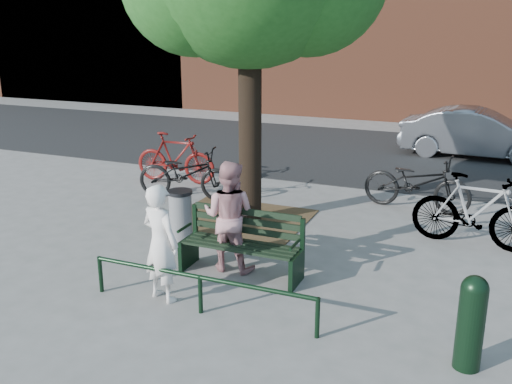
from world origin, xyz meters
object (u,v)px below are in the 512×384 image
at_px(park_bench, 243,242).
at_px(litter_bin, 181,215).
at_px(parked_car, 478,133).
at_px(person_right, 229,216).
at_px(bollard, 471,319).
at_px(person_left, 161,243).
at_px(bicycle_c, 417,183).

bearing_deg(park_bench, litter_bin, 151.09).
height_order(litter_bin, parked_car, parked_car).
relative_size(person_right, bollard, 1.55).
height_order(person_left, person_right, person_right).
distance_m(person_right, bollard, 3.61).
bearing_deg(park_bench, person_left, -119.40).
bearing_deg(bollard, bicycle_c, 103.44).
bearing_deg(person_right, parked_car, -110.96).
relative_size(person_right, bicycle_c, 0.79).
distance_m(person_right, bicycle_c, 4.41).
relative_size(bollard, parked_car, 0.26).
height_order(park_bench, person_left, person_left).
xyz_separation_m(park_bench, bicycle_c, (1.88, 3.93, 0.06)).
bearing_deg(bicycle_c, person_left, 160.59).
bearing_deg(person_right, park_bench, 161.05).
bearing_deg(person_left, bicycle_c, -100.80).
xyz_separation_m(person_right, bollard, (3.35, -1.31, -0.25)).
height_order(person_right, bollard, person_right).
bearing_deg(litter_bin, bollard, -24.12).
xyz_separation_m(person_right, litter_bin, (-1.24, 0.75, -0.38)).
xyz_separation_m(bollard, parked_car, (-0.37, 10.34, 0.09)).
xyz_separation_m(person_left, litter_bin, (-0.85, 1.95, -0.35)).
bearing_deg(bollard, person_left, 178.35).
xyz_separation_m(park_bench, person_right, (-0.24, 0.07, 0.33)).
xyz_separation_m(bollard, litter_bin, (-4.60, 2.06, -0.13)).
distance_m(person_left, bicycle_c, 5.65).
bearing_deg(bollard, person_right, 158.69).
bearing_deg(parked_car, bicycle_c, 173.29).
bearing_deg(bicycle_c, bollard, -159.58).
distance_m(person_left, person_right, 1.26).
bearing_deg(park_bench, person_right, 163.74).
distance_m(person_right, parked_car, 9.51).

